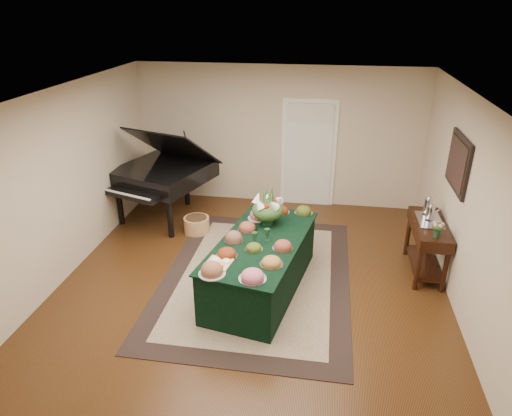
% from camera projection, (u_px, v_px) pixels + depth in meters
% --- Properties ---
extents(ground, '(6.00, 6.00, 0.00)m').
position_uv_depth(ground, '(253.00, 281.00, 6.69)').
color(ground, black).
rests_on(ground, ground).
extents(area_rug, '(2.72, 3.81, 0.01)m').
position_uv_depth(area_rug, '(257.00, 276.00, 6.80)').
color(area_rug, black).
rests_on(area_rug, ground).
extents(kitchen_doorway, '(1.05, 0.07, 2.10)m').
position_uv_depth(kitchen_doorway, '(308.00, 155.00, 8.84)').
color(kitchen_doorway, white).
rests_on(kitchen_doorway, ground).
extents(buffet_table, '(1.45, 2.39, 0.78)m').
position_uv_depth(buffet_table, '(261.00, 265.00, 6.37)').
color(buffet_table, black).
rests_on(buffet_table, ground).
extents(food_platters, '(1.28, 2.30, 0.13)m').
position_uv_depth(food_platters, '(256.00, 237.00, 6.19)').
color(food_platters, silver).
rests_on(food_platters, buffet_table).
extents(cutting_board, '(0.36, 0.36, 0.10)m').
position_uv_depth(cutting_board, '(219.00, 261.00, 5.65)').
color(cutting_board, tan).
rests_on(cutting_board, buffet_table).
extents(green_goblets, '(0.23, 0.20, 0.18)m').
position_uv_depth(green_goblets, '(261.00, 236.00, 6.12)').
color(green_goblets, '#15361E').
rests_on(green_goblets, buffet_table).
extents(floral_centerpiece, '(0.48, 0.48, 0.48)m').
position_uv_depth(floral_centerpiece, '(268.00, 206.00, 6.55)').
color(floral_centerpiece, '#15361E').
rests_on(floral_centerpiece, buffet_table).
extents(grand_piano, '(1.94, 2.05, 1.77)m').
position_uv_depth(grand_piano, '(163.00, 173.00, 8.29)').
color(grand_piano, black).
rests_on(grand_piano, ground).
extents(wicker_basket, '(0.45, 0.45, 0.28)m').
position_uv_depth(wicker_basket, '(197.00, 225.00, 8.05)').
color(wicker_basket, '#AA7644').
rests_on(wicker_basket, ground).
extents(mahogany_sideboard, '(0.45, 1.18, 0.82)m').
position_uv_depth(mahogany_sideboard, '(428.00, 235.00, 6.67)').
color(mahogany_sideboard, black).
rests_on(mahogany_sideboard, ground).
extents(tea_service, '(0.34, 0.58, 0.30)m').
position_uv_depth(tea_service, '(429.00, 210.00, 6.71)').
color(tea_service, silver).
rests_on(tea_service, mahogany_sideboard).
extents(pink_bouquet, '(0.19, 0.19, 0.24)m').
position_uv_depth(pink_bouquet, '(438.00, 227.00, 6.13)').
color(pink_bouquet, '#15361E').
rests_on(pink_bouquet, mahogany_sideboard).
extents(wall_painting, '(0.05, 0.95, 0.75)m').
position_uv_depth(wall_painting, '(458.00, 163.00, 6.17)').
color(wall_painting, black).
rests_on(wall_painting, ground).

